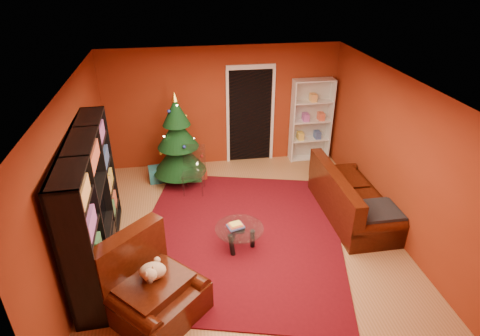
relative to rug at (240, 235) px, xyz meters
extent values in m
cube|color=#99663D|center=(0.08, 0.07, -0.04)|extent=(5.00, 5.50, 0.05)
cube|color=silver|center=(0.08, 0.07, 2.61)|extent=(5.00, 5.50, 0.05)
cube|color=maroon|center=(0.08, 2.84, 1.29)|extent=(5.00, 0.05, 2.60)
cube|color=maroon|center=(-2.45, 0.07, 1.29)|extent=(0.05, 5.50, 2.60)
cube|color=maroon|center=(2.60, 0.07, 1.29)|extent=(0.05, 5.50, 2.60)
cube|color=#530810|center=(0.00, 0.00, 0.00)|extent=(4.24, 4.64, 0.02)
cube|color=#1E6F7E|center=(-1.42, 2.13, 0.14)|extent=(0.34, 0.34, 0.31)
cube|color=#2D783B|center=(-0.62, 2.01, 0.12)|extent=(0.28, 0.28, 0.26)
cube|color=maroon|center=(-0.52, 2.05, 0.10)|extent=(0.28, 0.28, 0.22)
camera|label=1|loc=(-0.85, -5.37, 4.20)|focal=30.00mm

